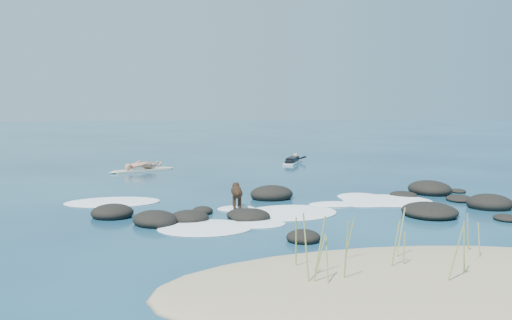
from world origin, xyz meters
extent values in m
plane|color=#0A2642|center=(0.00, 0.00, 0.00)|extent=(160.00, 160.00, 0.00)
ellipsoid|color=#9E8966|center=(0.00, -8.20, 0.00)|extent=(9.00, 4.40, 0.60)
cylinder|color=#859749|center=(-1.73, -8.59, 0.56)|extent=(0.05, 0.24, 0.85)
cylinder|color=#859749|center=(0.55, -8.67, 0.64)|extent=(0.10, 0.07, 1.03)
cylinder|color=#859749|center=(1.53, -7.21, 0.55)|extent=(0.15, 0.13, 0.85)
cylinder|color=#859749|center=(-1.73, -8.20, 0.68)|extent=(0.18, 0.12, 1.12)
cylinder|color=#859749|center=(-0.17, -8.01, 0.49)|extent=(0.03, 0.07, 0.75)
cylinder|color=#859749|center=(-1.97, -7.66, 0.64)|extent=(0.11, 0.30, 1.02)
cylinder|color=#859749|center=(-1.41, -8.56, 0.68)|extent=(0.05, 0.26, 1.10)
cylinder|color=#859749|center=(-1.85, -8.54, 0.58)|extent=(0.22, 0.09, 0.90)
cylinder|color=#859749|center=(-0.36, -8.06, 0.60)|extent=(0.18, 0.04, 0.95)
cylinder|color=#859749|center=(-0.92, -7.38, 0.57)|extent=(0.16, 0.20, 0.89)
cylinder|color=#859749|center=(0.04, -7.44, 0.64)|extent=(0.24, 0.15, 1.03)
cylinder|color=#859749|center=(-2.03, -8.47, 0.73)|extent=(0.11, 0.13, 1.22)
cylinder|color=#859749|center=(0.23, -8.93, 0.64)|extent=(0.28, 0.05, 1.02)
cylinder|color=#859749|center=(1.40, -7.78, 0.51)|extent=(0.08, 0.08, 0.79)
ellipsoid|color=black|center=(-4.23, -2.50, 0.11)|extent=(1.46, 1.60, 0.45)
ellipsoid|color=black|center=(-0.49, 0.67, 0.14)|extent=(1.67, 1.56, 0.56)
ellipsoid|color=black|center=(5.35, -2.16, 0.13)|extent=(1.72, 1.70, 0.54)
ellipsoid|color=black|center=(6.04, 0.68, 0.04)|extent=(0.76, 0.84, 0.15)
ellipsoid|color=black|center=(-0.70, 0.45, 0.04)|extent=(0.58, 0.59, 0.14)
ellipsoid|color=black|center=(-1.78, -2.45, 0.10)|extent=(1.40, 1.42, 0.38)
ellipsoid|color=black|center=(-1.94, -2.17, 0.08)|extent=(1.12, 1.13, 0.32)
ellipsoid|color=black|center=(4.97, 0.64, 0.14)|extent=(1.60, 1.81, 0.57)
ellipsoid|color=black|center=(-3.36, -2.35, 0.10)|extent=(1.14, 1.06, 0.38)
ellipsoid|color=black|center=(4.73, -3.80, 0.05)|extent=(0.68, 0.83, 0.20)
ellipsoid|color=black|center=(3.80, 0.20, 0.06)|extent=(1.17, 1.20, 0.22)
ellipsoid|color=black|center=(-1.06, -4.94, 0.08)|extent=(0.95, 0.97, 0.34)
ellipsoid|color=black|center=(3.11, -2.81, 0.11)|extent=(1.83, 2.05, 0.44)
ellipsoid|color=black|center=(5.18, -0.85, 0.05)|extent=(1.17, 1.31, 0.22)
ellipsoid|color=black|center=(-2.91, -1.35, 0.07)|extent=(0.71, 0.78, 0.26)
ellipsoid|color=black|center=(-5.32, -1.36, 0.12)|extent=(1.23, 1.23, 0.46)
ellipsoid|color=white|center=(2.37, 0.32, 0.01)|extent=(1.55, 1.66, 0.12)
ellipsoid|color=white|center=(2.93, -0.46, 0.01)|extent=(3.35, 3.02, 0.12)
ellipsoid|color=white|center=(-3.03, -3.22, 0.01)|extent=(2.38, 1.97, 0.12)
ellipsoid|color=white|center=(2.72, -0.66, 0.01)|extent=(3.07, 2.26, 0.12)
ellipsoid|color=white|center=(1.10, -0.79, 0.01)|extent=(1.63, 1.07, 0.12)
ellipsoid|color=white|center=(-1.64, -3.06, 0.01)|extent=(1.31, 1.04, 0.12)
ellipsoid|color=white|center=(5.08, 1.24, 0.01)|extent=(1.20, 1.25, 0.12)
ellipsoid|color=white|center=(-5.43, 0.91, 0.01)|extent=(2.90, 1.86, 0.12)
ellipsoid|color=white|center=(-0.53, -1.77, 0.01)|extent=(3.23, 2.89, 0.12)
ellipsoid|color=white|center=(-1.89, -0.90, 0.01)|extent=(1.10, 0.90, 0.12)
cube|color=beige|center=(-4.52, 8.86, 0.05)|extent=(2.55, 1.64, 0.09)
ellipsoid|color=beige|center=(-3.36, 9.44, 0.05)|extent=(0.59, 0.50, 0.09)
ellipsoid|color=beige|center=(-5.67, 8.28, 0.05)|extent=(0.59, 0.50, 0.09)
imported|color=tan|center=(-4.52, 8.86, 0.93)|extent=(0.64, 0.73, 1.68)
cube|color=white|center=(2.88, 10.70, 0.05)|extent=(1.46, 2.23, 0.08)
ellipsoid|color=white|center=(3.38, 11.70, 0.05)|extent=(0.46, 0.56, 0.08)
cube|color=black|center=(2.88, 10.70, 0.20)|extent=(0.98, 1.41, 0.22)
sphere|color=tan|center=(3.23, 11.41, 0.33)|extent=(0.31, 0.31, 0.23)
cylinder|color=black|center=(3.05, 11.67, 0.19)|extent=(0.57, 0.13, 0.25)
cylinder|color=black|center=(3.56, 11.42, 0.19)|extent=(0.44, 0.49, 0.25)
cube|color=black|center=(2.54, 10.01, 0.16)|extent=(0.56, 0.66, 0.14)
cylinder|color=black|center=(-1.89, -1.00, 0.51)|extent=(0.35, 0.63, 0.29)
sphere|color=black|center=(-1.86, -0.74, 0.51)|extent=(0.33, 0.33, 0.30)
sphere|color=black|center=(-1.91, -1.27, 0.51)|extent=(0.30, 0.30, 0.28)
sphere|color=black|center=(-1.85, -0.56, 0.61)|extent=(0.24, 0.24, 0.22)
cone|color=black|center=(-1.83, -0.43, 0.60)|extent=(0.13, 0.15, 0.11)
cone|color=black|center=(-1.90, -0.57, 0.70)|extent=(0.11, 0.08, 0.11)
cone|color=black|center=(-1.79, -0.58, 0.70)|extent=(0.11, 0.08, 0.11)
cylinder|color=black|center=(-1.95, -0.79, 0.20)|extent=(0.08, 0.08, 0.39)
cylinder|color=black|center=(-1.79, -0.81, 0.20)|extent=(0.08, 0.08, 0.39)
cylinder|color=black|center=(-1.99, -1.20, 0.20)|extent=(0.08, 0.08, 0.39)
cylinder|color=black|center=(-1.83, -1.22, 0.20)|extent=(0.08, 0.08, 0.39)
cylinder|color=black|center=(-1.93, -1.41, 0.56)|extent=(0.08, 0.29, 0.17)
camera|label=1|loc=(-4.50, -16.81, 3.04)|focal=40.00mm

